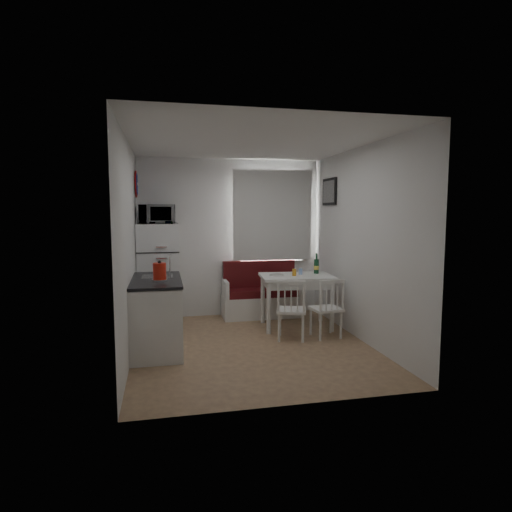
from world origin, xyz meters
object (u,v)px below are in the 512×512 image
(chair_left, at_px, (293,303))
(microwave, at_px, (157,214))
(kettle, at_px, (160,272))
(wine_bottle, at_px, (316,263))
(dining_table, at_px, (296,281))
(kitchen_counter, at_px, (157,313))
(chair_right, at_px, (328,302))
(bench, at_px, (261,298))
(fridge, at_px, (159,274))

(chair_left, height_order, microwave, microwave)
(kettle, xyz_separation_m, wine_bottle, (2.34, 0.94, -0.08))
(chair_left, xyz_separation_m, kettle, (-1.74, -0.18, 0.51))
(kettle, bearing_deg, dining_table, 22.91)
(kitchen_counter, height_order, microwave, microwave)
(chair_right, bearing_deg, kitchen_counter, 172.34)
(kettle, height_order, wine_bottle, kettle)
(dining_table, relative_size, chair_left, 2.30)
(bench, xyz_separation_m, kettle, (-1.62, -1.60, 0.72))
(chair_left, bearing_deg, dining_table, 87.23)
(dining_table, xyz_separation_m, microwave, (-2.02, 0.60, 1.00))
(dining_table, xyz_separation_m, chair_left, (-0.25, -0.66, -0.19))
(microwave, distance_m, wine_bottle, 2.53)
(chair_right, height_order, kettle, kettle)
(chair_right, xyz_separation_m, fridge, (-2.27, 1.30, 0.27))
(bench, bearing_deg, fridge, -176.19)
(chair_right, bearing_deg, wine_bottle, 76.29)
(dining_table, distance_m, wine_bottle, 0.44)
(kitchen_counter, distance_m, chair_right, 2.29)
(chair_right, height_order, microwave, microwave)
(microwave, bearing_deg, chair_right, -28.96)
(chair_left, bearing_deg, microwave, 162.71)
(dining_table, height_order, wine_bottle, wine_bottle)
(fridge, height_order, kettle, fridge)
(dining_table, height_order, chair_right, chair_right)
(dining_table, relative_size, wine_bottle, 3.59)
(chair_left, xyz_separation_m, chair_right, (0.50, 0.00, -0.01))
(dining_table, relative_size, chair_right, 2.53)
(chair_left, distance_m, wine_bottle, 1.06)
(kitchen_counter, xyz_separation_m, fridge, (0.02, 1.24, 0.32))
(bench, xyz_separation_m, chair_right, (0.62, -1.41, 0.21))
(kitchen_counter, bearing_deg, kettle, -78.53)
(kettle, bearing_deg, wine_bottle, 21.91)
(kitchen_counter, xyz_separation_m, microwave, (0.02, 1.19, 1.25))
(kettle, bearing_deg, bench, 44.64)
(chair_left, bearing_deg, fridge, 161.64)
(chair_right, bearing_deg, bench, 107.44)
(kitchen_counter, xyz_separation_m, wine_bottle, (2.39, 0.70, 0.49))
(bench, relative_size, chair_left, 2.63)
(chair_left, xyz_separation_m, wine_bottle, (0.60, 0.76, 0.43))
(microwave, height_order, kettle, microwave)
(bench, bearing_deg, wine_bottle, -42.55)
(chair_right, xyz_separation_m, microwave, (-2.27, 1.25, 1.19))
(bench, height_order, fridge, fridge)
(chair_right, relative_size, microwave, 0.84)
(bench, xyz_separation_m, microwave, (-1.65, -0.16, 1.40))
(fridge, bearing_deg, bench, 3.81)
(chair_left, distance_m, kettle, 1.82)
(fridge, bearing_deg, wine_bottle, -13.06)
(kitchen_counter, height_order, chair_right, kitchen_counter)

